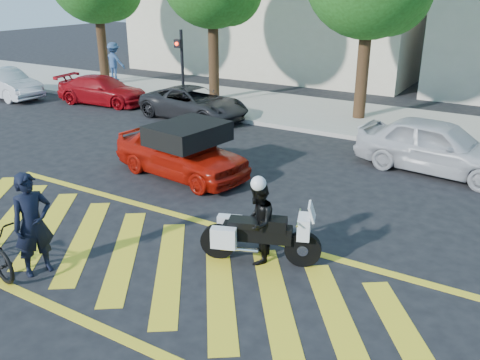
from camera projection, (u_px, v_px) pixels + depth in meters
The scene contains 13 objects.
ground at pixel (148, 261), 9.53m from camera, with size 90.00×90.00×0.00m, color black.
sidewalk at pixel (358, 119), 19.08m from camera, with size 60.00×5.00×0.15m, color #9E998E.
crosswalk at pixel (147, 261), 9.54m from camera, with size 12.33×4.00×0.01m.
signal_pole at pixel (181, 64), 19.72m from camera, with size 0.28×0.43×3.20m.
officer_bike at pixel (33, 224), 8.85m from camera, with size 0.69×0.45×1.90m, color black.
police_motorcycle at pixel (258, 235), 9.35m from camera, with size 2.18×1.14×1.00m.
officer_moto at pixel (258, 223), 9.28m from camera, with size 0.76×0.59×1.57m, color black.
red_convertible at pixel (181, 151), 13.53m from camera, with size 1.59×3.96×1.35m, color #9F1207.
parked_far_left at pixel (5, 84), 22.66m from camera, with size 1.38×3.94×1.30m, color #BABCC3.
parked_left at pixel (103, 90), 21.61m from camera, with size 1.65×4.05×1.18m, color maroon.
parked_mid_left at pixel (194, 103), 19.23m from camera, with size 1.99×4.32×1.20m, color black.
parked_mid_right at pixel (437, 146), 13.78m from camera, with size 1.73×4.30×1.47m, color #B3B3B7.
pedestrian_left at pixel (114, 61), 25.98m from camera, with size 1.22×0.70×1.90m, color #2D4A7C.
Camera 1 is at (5.76, -6.24, 4.90)m, focal length 38.00 mm.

